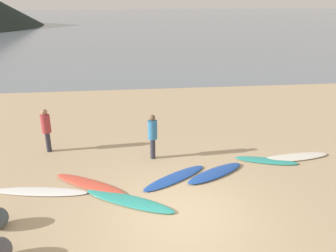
{
  "coord_description": "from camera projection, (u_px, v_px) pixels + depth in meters",
  "views": [
    {
      "loc": [
        -1.16,
        -7.24,
        5.26
      ],
      "look_at": [
        0.23,
        4.71,
        0.6
      ],
      "focal_mm": 36.98,
      "sensor_mm": 36.0,
      "label": 1
    }
  ],
  "objects": [
    {
      "name": "surfboard_6",
      "position": [
        294.0,
        157.0,
        11.72
      ],
      "size": [
        2.58,
        0.81,
        0.08
      ],
      "primitive_type": "ellipsoid",
      "rotation": [
        0.0,
        0.0,
        0.11
      ],
      "color": "silver",
      "rests_on": "ground"
    },
    {
      "name": "surfboard_0",
      "position": [
        41.0,
        192.0,
        9.71
      ],
      "size": [
        2.71,
        0.9,
        0.06
      ],
      "primitive_type": "ellipsoid",
      "rotation": [
        0.0,
        0.0,
        -0.16
      ],
      "color": "white",
      "rests_on": "ground"
    },
    {
      "name": "surfboard_5",
      "position": [
        266.0,
        161.0,
        11.5
      ],
      "size": [
        2.08,
        1.11,
        0.07
      ],
      "primitive_type": "ellipsoid",
      "rotation": [
        0.0,
        0.0,
        -0.34
      ],
      "color": "teal",
      "rests_on": "ground"
    },
    {
      "name": "ground_plane",
      "position": [
        152.0,
        102.0,
        18.03
      ],
      "size": [
        120.0,
        120.0,
        0.2
      ],
      "primitive_type": "cube",
      "color": "tan",
      "rests_on": "ground"
    },
    {
      "name": "surfboard_1",
      "position": [
        90.0,
        184.0,
        10.06
      ],
      "size": [
        2.31,
        1.78,
        0.1
      ],
      "primitive_type": "ellipsoid",
      "rotation": [
        0.0,
        0.0,
        -0.59
      ],
      "color": "#D84C38",
      "rests_on": "ground"
    },
    {
      "name": "ocean_water",
      "position": [
        132.0,
        22.0,
        66.46
      ],
      "size": [
        140.0,
        100.0,
        0.01
      ],
      "primitive_type": "cube",
      "color": "slate",
      "rests_on": "ground"
    },
    {
      "name": "person_1",
      "position": [
        153.0,
        133.0,
        11.41
      ],
      "size": [
        0.31,
        0.31,
        1.56
      ],
      "rotation": [
        0.0,
        0.0,
        2.92
      ],
      "color": "#2D2D38",
      "rests_on": "ground"
    },
    {
      "name": "surfboard_3",
      "position": [
        175.0,
        178.0,
        10.43
      ],
      "size": [
        2.24,
        1.74,
        0.07
      ],
      "primitive_type": "ellipsoid",
      "rotation": [
        0.0,
        0.0,
        0.59
      ],
      "color": "#1E479E",
      "rests_on": "ground"
    },
    {
      "name": "surfboard_4",
      "position": [
        215.0,
        173.0,
        10.68
      ],
      "size": [
        2.14,
        1.56,
        0.1
      ],
      "primitive_type": "ellipsoid",
      "rotation": [
        0.0,
        0.0,
        0.52
      ],
      "color": "#1E479E",
      "rests_on": "ground"
    },
    {
      "name": "person_2",
      "position": [
        46.0,
        127.0,
        11.92
      ],
      "size": [
        0.32,
        0.32,
        1.57
      ],
      "rotation": [
        0.0,
        0.0,
        4.6
      ],
      "color": "#2D2D38",
      "rests_on": "ground"
    },
    {
      "name": "surfboard_2",
      "position": [
        129.0,
        201.0,
        9.27
      ],
      "size": [
        2.58,
        1.8,
        0.08
      ],
      "primitive_type": "ellipsoid",
      "rotation": [
        0.0,
        0.0,
        -0.53
      ],
      "color": "teal",
      "rests_on": "ground"
    }
  ]
}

